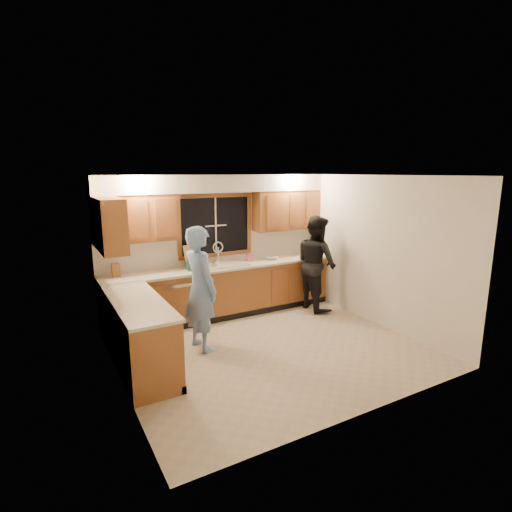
{
  "coord_description": "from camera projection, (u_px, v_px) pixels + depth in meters",
  "views": [
    {
      "loc": [
        -2.86,
        -4.69,
        2.55
      ],
      "look_at": [
        0.14,
        0.65,
        1.25
      ],
      "focal_mm": 28.0,
      "sensor_mm": 36.0,
      "label": 1
    }
  ],
  "objects": [
    {
      "name": "floor",
      "position": [
        269.0,
        348.0,
        5.9
      ],
      "size": [
        4.2,
        4.2,
        0.0
      ],
      "primitive_type": "plane",
      "color": "#C1AE94",
      "rests_on": "ground"
    },
    {
      "name": "ceiling",
      "position": [
        270.0,
        176.0,
        5.38
      ],
      "size": [
        4.2,
        4.2,
        0.0
      ],
      "primitive_type": "plane",
      "rotation": [
        3.14,
        0.0,
        0.0
      ],
      "color": "white"
    },
    {
      "name": "wall_back",
      "position": [
        216.0,
        245.0,
        7.26
      ],
      "size": [
        4.2,
        0.0,
        4.2
      ],
      "primitive_type": "plane",
      "rotation": [
        1.57,
        0.0,
        0.0
      ],
      "color": "white",
      "rests_on": "ground"
    },
    {
      "name": "wall_left",
      "position": [
        115.0,
        286.0,
        4.63
      ],
      "size": [
        0.0,
        3.8,
        3.8
      ],
      "primitive_type": "plane",
      "rotation": [
        1.57,
        0.0,
        1.57
      ],
      "color": "white",
      "rests_on": "ground"
    },
    {
      "name": "wall_right",
      "position": [
        377.0,
        251.0,
        6.64
      ],
      "size": [
        0.0,
        3.8,
        3.8
      ],
      "primitive_type": "plane",
      "rotation": [
        1.57,
        0.0,
        -1.57
      ],
      "color": "white",
      "rests_on": "ground"
    },
    {
      "name": "base_cabinets_back",
      "position": [
        223.0,
        291.0,
        7.17
      ],
      "size": [
        4.2,
        0.6,
        0.88
      ],
      "primitive_type": "cube",
      "color": "#9B5B2D",
      "rests_on": "ground"
    },
    {
      "name": "base_cabinets_left",
      "position": [
        139.0,
        336.0,
        5.24
      ],
      "size": [
        0.6,
        1.9,
        0.88
      ],
      "primitive_type": "cube",
      "color": "#9B5B2D",
      "rests_on": "ground"
    },
    {
      "name": "countertop_back",
      "position": [
        223.0,
        267.0,
        7.06
      ],
      "size": [
        4.2,
        0.63,
        0.04
      ],
      "primitive_type": "cube",
      "color": "beige",
      "rests_on": "base_cabinets_back"
    },
    {
      "name": "countertop_left",
      "position": [
        138.0,
        302.0,
        5.15
      ],
      "size": [
        0.63,
        1.9,
        0.04
      ],
      "primitive_type": "cube",
      "color": "beige",
      "rests_on": "base_cabinets_left"
    },
    {
      "name": "upper_cabinets_left",
      "position": [
        136.0,
        218.0,
        6.32
      ],
      "size": [
        1.35,
        0.33,
        0.75
      ],
      "primitive_type": "cube",
      "color": "#9B5B2D",
      "rests_on": "wall_back"
    },
    {
      "name": "upper_cabinets_right",
      "position": [
        287.0,
        210.0,
        7.68
      ],
      "size": [
        1.35,
        0.33,
        0.75
      ],
      "primitive_type": "cube",
      "color": "#9B5B2D",
      "rests_on": "wall_back"
    },
    {
      "name": "upper_cabinets_return",
      "position": [
        110.0,
        225.0,
        5.55
      ],
      "size": [
        0.33,
        0.9,
        0.75
      ],
      "primitive_type": "cube",
      "color": "#9B5B2D",
      "rests_on": "wall_left"
    },
    {
      "name": "soffit",
      "position": [
        218.0,
        184.0,
        6.88
      ],
      "size": [
        4.2,
        0.35,
        0.3
      ],
      "primitive_type": "cube",
      "color": "silver",
      "rests_on": "wall_back"
    },
    {
      "name": "window_frame",
      "position": [
        216.0,
        226.0,
        7.18
      ],
      "size": [
        1.44,
        0.03,
        1.14
      ],
      "color": "black",
      "rests_on": "wall_back"
    },
    {
      "name": "sink",
      "position": [
        223.0,
        268.0,
        7.09
      ],
      "size": [
        0.86,
        0.52,
        0.57
      ],
      "color": "silver",
      "rests_on": "countertop_back"
    },
    {
      "name": "dishwasher",
      "position": [
        178.0,
        301.0,
        6.76
      ],
      "size": [
        0.6,
        0.56,
        0.82
      ],
      "primitive_type": "cube",
      "color": "white",
      "rests_on": "floor"
    },
    {
      "name": "stove",
      "position": [
        150.0,
        352.0,
        4.75
      ],
      "size": [
        0.58,
        0.75,
        0.9
      ],
      "primitive_type": "cube",
      "color": "white",
      "rests_on": "floor"
    },
    {
      "name": "man",
      "position": [
        200.0,
        289.0,
        5.71
      ],
      "size": [
        0.54,
        0.73,
        1.82
      ],
      "primitive_type": "imported",
      "rotation": [
        0.0,
        0.0,
        1.74
      ],
      "color": "#769FDF",
      "rests_on": "floor"
    },
    {
      "name": "woman",
      "position": [
        316.0,
        263.0,
        7.44
      ],
      "size": [
        0.72,
        0.9,
        1.77
      ],
      "primitive_type": "imported",
      "rotation": [
        0.0,
        0.0,
        1.52
      ],
      "color": "black",
      "rests_on": "floor"
    },
    {
      "name": "knife_block",
      "position": [
        116.0,
        270.0,
        6.3
      ],
      "size": [
        0.12,
        0.1,
        0.21
      ],
      "primitive_type": "cube",
      "rotation": [
        0.0,
        0.0,
        0.06
      ],
      "color": "#99562A",
      "rests_on": "countertop_back"
    },
    {
      "name": "cutting_board",
      "position": [
        192.0,
        256.0,
        6.92
      ],
      "size": [
        0.32,
        0.2,
        0.39
      ],
      "primitive_type": "cube",
      "rotation": [
        -0.21,
        0.0,
        0.34
      ],
      "color": "tan",
      "rests_on": "countertop_back"
    },
    {
      "name": "dish_crate",
      "position": [
        195.0,
        265.0,
        6.79
      ],
      "size": [
        0.32,
        0.3,
        0.13
      ],
      "primitive_type": "cube",
      "rotation": [
        0.0,
        0.0,
        -0.16
      ],
      "color": "green",
      "rests_on": "countertop_back"
    },
    {
      "name": "soap_bottle",
      "position": [
        249.0,
        257.0,
        7.39
      ],
      "size": [
        0.09,
        0.09,
        0.18
      ],
      "primitive_type": "imported",
      "rotation": [
        0.0,
        0.0,
        0.1
      ],
      "color": "#D75172",
      "rests_on": "countertop_back"
    },
    {
      "name": "bowl",
      "position": [
        272.0,
        258.0,
        7.57
      ],
      "size": [
        0.27,
        0.27,
        0.06
      ],
      "primitive_type": "imported",
      "rotation": [
        0.0,
        0.0,
        -0.15
      ],
      "color": "silver",
      "rests_on": "countertop_back"
    },
    {
      "name": "can_left",
      "position": [
        214.0,
        266.0,
        6.81
      ],
      "size": [
        0.08,
        0.08,
        0.12
      ],
      "primitive_type": "cylinder",
      "rotation": [
        0.0,
        0.0,
        -0.22
      ],
      "color": "beige",
      "rests_on": "countertop_back"
    },
    {
      "name": "can_right",
      "position": [
        216.0,
        265.0,
        6.85
      ],
      "size": [
        0.09,
        0.09,
        0.13
      ],
      "primitive_type": "cylinder",
      "rotation": [
        0.0,
        0.0,
        0.35
      ],
      "color": "beige",
      "rests_on": "countertop_back"
    }
  ]
}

